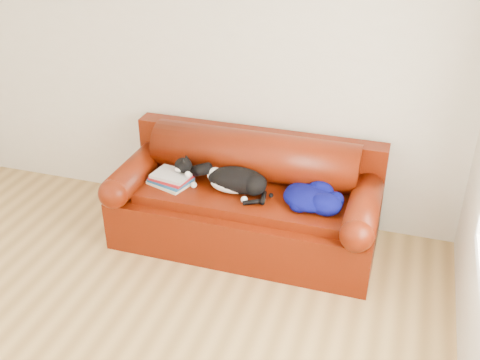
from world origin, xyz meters
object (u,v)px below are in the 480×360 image
object	(u,v)px
sofa_base	(245,217)
book_stack	(171,179)
blanket	(312,197)
cat	(236,181)

from	to	relation	value
sofa_base	book_stack	bearing A→B (deg)	-170.84
blanket	cat	bearing A→B (deg)	178.42
cat	blanket	size ratio (longest dim) A/B	1.31
blanket	book_stack	bearing A→B (deg)	-178.61
sofa_base	cat	size ratio (longest dim) A/B	3.20
sofa_base	book_stack	size ratio (longest dim) A/B	5.59
book_stack	blanket	xyz separation A→B (m)	(1.14, 0.03, 0.02)
book_stack	cat	world-z (taller)	cat
book_stack	cat	distance (m)	0.54
sofa_base	blanket	world-z (taller)	blanket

